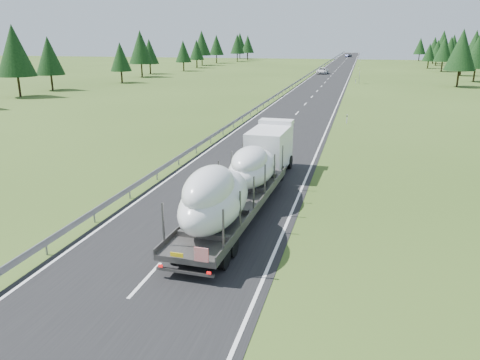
% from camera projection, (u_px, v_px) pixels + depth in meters
% --- Properties ---
extents(ground, '(400.00, 400.00, 0.00)m').
position_uv_depth(ground, '(213.00, 206.00, 27.20)').
color(ground, '#334C19').
rests_on(ground, ground).
extents(road_surface, '(10.00, 400.00, 0.02)m').
position_uv_depth(road_surface, '(331.00, 76.00, 119.83)').
color(road_surface, black).
rests_on(road_surface, ground).
extents(guardrail, '(0.10, 400.00, 0.76)m').
position_uv_depth(guardrail, '(310.00, 73.00, 120.87)').
color(guardrail, slate).
rests_on(guardrail, ground).
extents(marker_posts, '(0.13, 350.08, 1.00)m').
position_uv_depth(marker_posts, '(360.00, 63.00, 169.07)').
color(marker_posts, silver).
rests_on(marker_posts, ground).
extents(highway_sign, '(0.08, 0.90, 2.60)m').
position_uv_depth(highway_sign, '(359.00, 75.00, 99.06)').
color(highway_sign, slate).
rests_on(highway_sign, ground).
extents(tree_line_left, '(15.69, 239.77, 12.34)m').
position_uv_depth(tree_line_left, '(137.00, 48.00, 111.86)').
color(tree_line_left, black).
rests_on(tree_line_left, ground).
extents(boat_truck, '(3.16, 19.13, 3.99)m').
position_uv_depth(boat_truck, '(244.00, 173.00, 26.21)').
color(boat_truck, white).
rests_on(boat_truck, ground).
extents(distant_van, '(2.97, 6.08, 1.66)m').
position_uv_depth(distant_van, '(322.00, 71.00, 126.26)').
color(distant_van, silver).
rests_on(distant_van, ground).
extents(distant_car_dark, '(1.67, 4.13, 1.41)m').
position_uv_depth(distant_car_dark, '(350.00, 56.00, 237.11)').
color(distant_car_dark, black).
rests_on(distant_car_dark, ground).
extents(distant_car_blue, '(1.75, 4.20, 1.35)m').
position_uv_depth(distant_car_blue, '(347.00, 56.00, 235.53)').
color(distant_car_blue, '#1C224E').
rests_on(distant_car_blue, ground).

